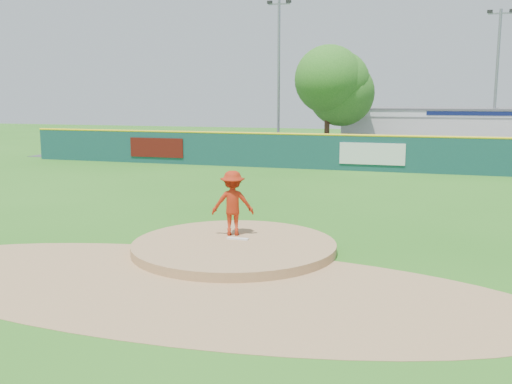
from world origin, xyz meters
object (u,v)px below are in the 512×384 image
(pool_building_grp, at_px, (447,129))
(light_pole_left, at_px, (279,70))
(playground_slide, at_px, (184,144))
(light_pole_right, at_px, (497,76))
(van, at_px, (360,152))
(pitcher, at_px, (233,203))
(deciduous_tree, at_px, (328,90))

(pool_building_grp, bearing_deg, light_pole_left, -157.40)
(playground_slide, xyz_separation_m, light_pole_right, (21.05, 5.47, 4.75))
(van, bearing_deg, pitcher, -162.10)
(deciduous_tree, xyz_separation_m, light_pole_right, (11.00, 4.00, 0.99))
(playground_slide, relative_size, light_pole_left, 0.26)
(van, xyz_separation_m, light_pole_right, (8.43, 6.44, 4.88))
(pitcher, xyz_separation_m, light_pole_left, (-5.70, 26.24, 4.88))
(deciduous_tree, bearing_deg, pitcher, -86.00)
(light_pole_left, bearing_deg, light_pole_right, 7.59)
(pool_building_grp, bearing_deg, playground_slide, -154.87)
(pool_building_grp, height_order, deciduous_tree, deciduous_tree)
(pitcher, relative_size, light_pole_left, 0.17)
(pitcher, height_order, playground_slide, pitcher)
(pitcher, height_order, van, pitcher)
(van, distance_m, light_pole_right, 11.68)
(van, xyz_separation_m, light_pole_left, (-6.57, 4.44, 5.39))
(pool_building_grp, relative_size, playground_slide, 5.38)
(pitcher, distance_m, pool_building_grp, 31.87)
(van, relative_size, playground_slide, 1.63)
(light_pole_left, bearing_deg, pool_building_grp, 22.60)
(pitcher, distance_m, light_pole_left, 27.29)
(van, height_order, playground_slide, playground_slide)
(pitcher, xyz_separation_m, light_pole_right, (9.30, 28.24, 4.38))
(van, distance_m, playground_slide, 12.66)
(playground_slide, distance_m, deciduous_tree, 10.84)
(light_pole_left, bearing_deg, pitcher, -77.75)
(light_pole_right, bearing_deg, van, -142.62)
(playground_slide, relative_size, deciduous_tree, 0.38)
(van, height_order, deciduous_tree, deciduous_tree)
(pool_building_grp, bearing_deg, van, -119.92)
(pool_building_grp, bearing_deg, light_pole_right, -44.95)
(light_pole_left, height_order, light_pole_right, light_pole_left)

